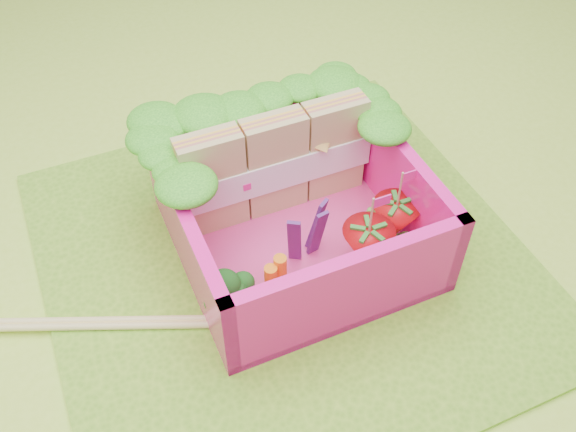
% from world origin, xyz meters
% --- Properties ---
extents(ground, '(14.00, 14.00, 0.00)m').
position_xyz_m(ground, '(0.00, 0.00, 0.00)').
color(ground, '#B0D93D').
rests_on(ground, ground).
extents(placemat, '(2.60, 2.60, 0.03)m').
position_xyz_m(placemat, '(0.00, 0.00, 0.01)').
color(placemat, '#67A525').
rests_on(placemat, ground).
extents(bento_floor, '(1.30, 1.30, 0.05)m').
position_xyz_m(bento_floor, '(0.10, 0.07, 0.06)').
color(bento_floor, '#DF3885').
rests_on(bento_floor, placemat).
extents(bento_box, '(1.30, 1.30, 0.55)m').
position_xyz_m(bento_box, '(0.10, 0.07, 0.31)').
color(bento_box, '#FF158F').
rests_on(bento_box, placemat).
extents(lettuce_ruffle, '(1.43, 0.83, 0.11)m').
position_xyz_m(lettuce_ruffle, '(0.10, 0.54, 0.64)').
color(lettuce_ruffle, '#1D7B16').
rests_on(lettuce_ruffle, bento_box).
extents(sandwich_stack, '(1.14, 0.18, 0.63)m').
position_xyz_m(sandwich_stack, '(0.10, 0.38, 0.39)').
color(sandwich_stack, tan).
rests_on(sandwich_stack, bento_floor).
extents(broccoli, '(0.33, 0.33, 0.25)m').
position_xyz_m(broccoli, '(-0.42, -0.23, 0.25)').
color(broccoli, '#61A750').
rests_on(broccoli, bento_floor).
extents(carrot_sticks, '(0.13, 0.09, 0.26)m').
position_xyz_m(carrot_sticks, '(-0.16, -0.24, 0.20)').
color(carrot_sticks, orange).
rests_on(carrot_sticks, bento_floor).
extents(purple_wedges, '(0.23, 0.12, 0.38)m').
position_xyz_m(purple_wedges, '(0.11, -0.07, 0.27)').
color(purple_wedges, '#4F1A5B').
rests_on(purple_wedges, bento_floor).
extents(strawberry_left, '(0.28, 0.28, 0.52)m').
position_xyz_m(strawberry_left, '(0.36, -0.26, 0.23)').
color(strawberry_left, red).
rests_on(strawberry_left, bento_floor).
extents(strawberry_right, '(0.27, 0.27, 0.51)m').
position_xyz_m(strawberry_right, '(0.60, -0.15, 0.22)').
color(strawberry_right, red).
rests_on(strawberry_right, bento_floor).
extents(snap_peas, '(0.58, 0.58, 0.05)m').
position_xyz_m(snap_peas, '(0.50, -0.16, 0.11)').
color(snap_peas, '#54C23D').
rests_on(snap_peas, bento_floor).
extents(chopsticks, '(1.91, 0.82, 0.04)m').
position_xyz_m(chopsticks, '(-1.12, -0.01, 0.05)').
color(chopsticks, '#DFCA7A').
rests_on(chopsticks, placemat).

